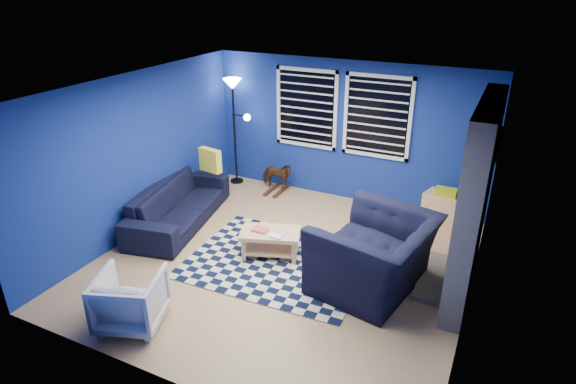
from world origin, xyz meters
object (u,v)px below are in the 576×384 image
object	(u,v)px
tv	(493,153)
floor_lamp	(234,99)
sofa	(179,204)
cabinet	(443,208)
armchair_bent	(131,299)
rocking_horse	(277,175)
armchair_big	(374,254)
coffee_table	(270,238)

from	to	relation	value
tv	floor_lamp	distance (m)	4.59
sofa	cabinet	world-z (taller)	sofa
armchair_bent	floor_lamp	bearing A→B (deg)	-95.13
tv	sofa	size ratio (longest dim) A/B	0.43
rocking_horse	armchair_bent	bearing A→B (deg)	177.97
tv	sofa	bearing A→B (deg)	-160.09
armchair_big	coffee_table	size ratio (longest dim) A/B	1.55
sofa	rocking_horse	size ratio (longest dim) A/B	3.75
sofa	armchair_bent	distance (m)	2.55
cabinet	floor_lamp	size ratio (longest dim) A/B	0.34
rocking_horse	cabinet	world-z (taller)	cabinet
armchair_bent	coffee_table	world-z (taller)	armchair_bent
tv	coffee_table	bearing A→B (deg)	-144.44
armchair_big	cabinet	size ratio (longest dim) A/B	2.14
sofa	floor_lamp	distance (m)	2.32
sofa	cabinet	bearing A→B (deg)	-75.83
coffee_table	cabinet	xyz separation A→B (m)	(2.09, 2.18, -0.03)
tv	coffee_table	distance (m)	3.49
tv	cabinet	bearing A→B (deg)	157.54
floor_lamp	armchair_bent	bearing A→B (deg)	-75.24
tv	coffee_table	world-z (taller)	tv
coffee_table	floor_lamp	world-z (taller)	floor_lamp
sofa	armchair_big	xyz separation A→B (m)	(3.41, -0.36, 0.15)
tv	armchair_bent	distance (m)	5.36
armchair_big	armchair_bent	xyz separation A→B (m)	(-2.33, -1.94, -0.15)
floor_lamp	coffee_table	bearing A→B (deg)	-49.17
sofa	armchair_bent	xyz separation A→B (m)	(1.08, -2.31, 0.00)
rocking_horse	cabinet	distance (m)	3.06
armchair_big	coffee_table	xyz separation A→B (m)	(-1.56, 0.08, -0.19)
cabinet	floor_lamp	world-z (taller)	floor_lamp
sofa	cabinet	size ratio (longest dim) A/B	3.29
armchair_bent	rocking_horse	bearing A→B (deg)	-107.21
armchair_big	floor_lamp	bearing A→B (deg)	-112.56
tv	sofa	xyz separation A→B (m)	(-4.55, -1.65, -1.06)
armchair_big	armchair_bent	bearing A→B (deg)	-39.41
armchair_bent	cabinet	distance (m)	5.09
tv	coffee_table	size ratio (longest dim) A/B	1.03
armchair_bent	sofa	bearing A→B (deg)	-84.83
tv	armchair_bent	world-z (taller)	tv
cabinet	coffee_table	bearing A→B (deg)	-117.97
tv	rocking_horse	distance (m)	3.82
armchair_big	floor_lamp	size ratio (longest dim) A/B	0.73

